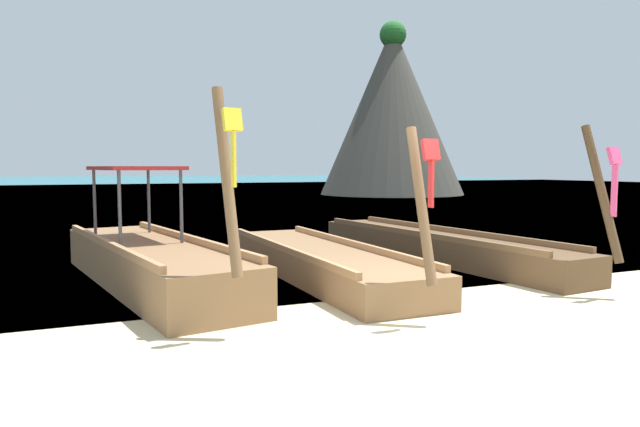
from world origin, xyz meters
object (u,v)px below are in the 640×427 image
longtail_boat_red_ribbon (320,262)px  karst_rock (396,115)px  longtail_boat_yellow_ribbon (150,261)px  longtail_boat_pink_ribbon (437,246)px

longtail_boat_red_ribbon → karst_rock: 30.18m
longtail_boat_yellow_ribbon → longtail_boat_red_ribbon: longtail_boat_yellow_ribbon is taller
longtail_boat_red_ribbon → karst_rock: size_ratio=0.55×
longtail_boat_red_ribbon → longtail_boat_pink_ribbon: longtail_boat_pink_ribbon is taller
longtail_boat_red_ribbon → longtail_boat_pink_ribbon: bearing=13.7°
longtail_boat_red_ribbon → karst_rock: bearing=57.3°
longtail_boat_pink_ribbon → karst_rock: bearing=61.3°
longtail_boat_yellow_ribbon → karst_rock: karst_rock is taller
karst_rock → longtail_boat_yellow_ribbon: bearing=-127.2°
longtail_boat_pink_ribbon → karst_rock: size_ratio=0.64×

